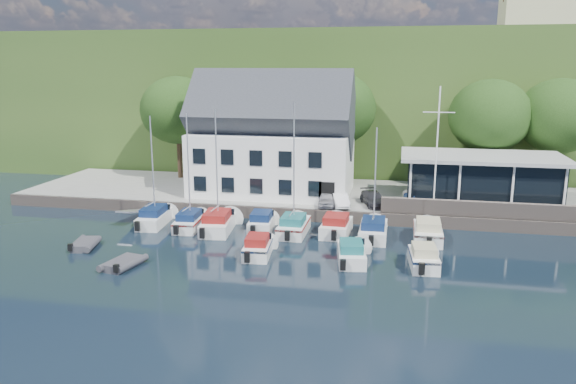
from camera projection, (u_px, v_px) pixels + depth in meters
name	position (u px, v px, depth m)	size (l,w,h in m)	color
ground	(323.00, 272.00, 34.48)	(180.00, 180.00, 0.00)	black
quay	(350.00, 199.00, 51.09)	(60.00, 13.00, 1.00)	gray
quay_face	(343.00, 217.00, 44.88)	(60.00, 0.30, 1.00)	#6E6158
hillside	(377.00, 92.00, 91.92)	(160.00, 75.00, 16.00)	#2D4B1C
field_patch	(428.00, 42.00, 96.19)	(50.00, 30.00, 0.30)	#5D6834
farmhouse	(541.00, 6.00, 75.39)	(10.40, 7.00, 8.20)	beige
harbor_building	(273.00, 145.00, 50.41)	(14.40, 8.20, 8.70)	white
club_pavilion	(481.00, 179.00, 46.94)	(13.20, 7.20, 4.10)	black
seawall	(501.00, 210.00, 42.68)	(18.00, 0.50, 1.20)	#6E6158
gangway	(140.00, 219.00, 46.29)	(1.20, 6.00, 1.40)	silver
car_silver	(326.00, 199.00, 46.47)	(1.37, 3.40, 1.16)	silver
car_white	(340.00, 199.00, 46.23)	(1.18, 3.39, 1.12)	white
car_dgrey	(373.00, 199.00, 46.50)	(1.60, 3.93, 1.14)	#29282D
car_blue	(420.00, 200.00, 45.68)	(1.48, 3.75, 1.28)	#2B4C84
flagpole	(437.00, 151.00, 43.26)	(2.36, 0.20, 9.85)	white
tree_0	(178.00, 128.00, 56.95)	(7.55, 7.55, 10.32)	black
tree_1	(246.00, 128.00, 56.10)	(7.69, 7.69, 10.51)	black
tree_2	(334.00, 128.00, 54.38)	(7.92, 7.92, 10.82)	black
tree_4	(488.00, 135.00, 51.76)	(7.45, 7.45, 10.18)	black
tree_5	(558.00, 135.00, 51.01)	(7.51, 7.51, 10.27)	black
boat_r1_0	(153.00, 168.00, 43.66)	(1.93, 6.81, 9.18)	white
boat_r1_1	(189.00, 174.00, 42.75)	(1.86, 6.31, 8.56)	white
boat_r1_2	(217.00, 169.00, 41.91)	(2.27, 7.07, 9.57)	white
boat_r1_3	(262.00, 220.00, 43.04)	(1.88, 5.42, 1.48)	white
boat_r1_4	(294.00, 175.00, 41.21)	(2.11, 6.17, 8.98)	white
boat_r1_5	(336.00, 224.00, 41.92)	(2.20, 5.70, 1.54)	white
boat_r1_6	(375.00, 177.00, 40.19)	(2.13, 6.49, 9.08)	white
boat_r1_7	(428.00, 230.00, 40.49)	(2.15, 6.26, 1.57)	white
boat_r2_2	(258.00, 245.00, 37.26)	(1.80, 5.12, 1.43)	white
boat_r2_3	(351.00, 251.00, 36.15)	(1.87, 5.70, 1.37)	white
boat_r2_4	(424.00, 256.00, 35.10)	(1.82, 4.97, 1.49)	white
dinghy_0	(85.00, 243.00, 38.92)	(1.72, 2.87, 0.67)	#38383D
dinghy_1	(123.00, 262.00, 35.14)	(1.77, 2.95, 0.69)	#38383D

